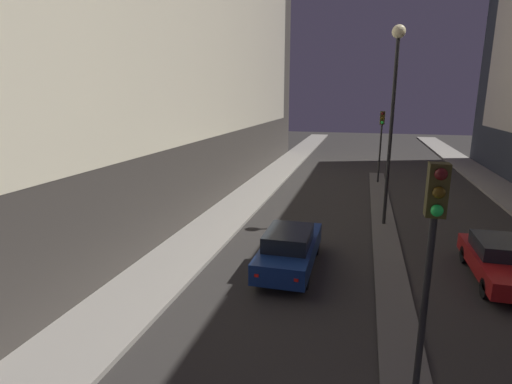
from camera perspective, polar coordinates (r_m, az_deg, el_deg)
name	(u,v)px	position (r m, az deg, el deg)	size (l,w,h in m)	color
median_strip	(384,229)	(19.59, 17.85, -5.11)	(1.10, 28.26, 0.10)	#56544F
traffic_light_near	(432,242)	(7.40, 23.81, -6.51)	(0.32, 0.42, 4.96)	black
traffic_light_mid	(381,131)	(29.23, 17.49, 8.31)	(0.32, 0.42, 4.96)	black
street_lamp	(394,87)	(19.38, 19.17, 13.98)	(0.58, 0.58, 9.00)	black
car_left_lane	(290,248)	(14.52, 4.82, -7.99)	(1.78, 4.79, 1.56)	navy
car_right_lane	(501,261)	(15.93, 31.63, -8.38)	(1.80, 4.53, 1.37)	maroon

